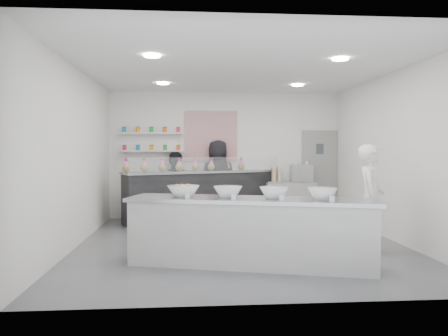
{
  "coord_description": "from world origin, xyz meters",
  "views": [
    {
      "loc": [
        -0.86,
        -7.45,
        1.6
      ],
      "look_at": [
        -0.24,
        0.4,
        1.29
      ],
      "focal_mm": 35.0,
      "sensor_mm": 36.0,
      "label": 1
    }
  ],
  "objects_px": {
    "woman_prep": "(371,199)",
    "staff_left": "(174,186)",
    "espresso_machine": "(301,173)",
    "back_bar": "(204,195)",
    "prep_counter": "(251,232)",
    "staff_right": "(218,179)",
    "espresso_ledge": "(291,199)"
  },
  "relations": [
    {
      "from": "woman_prep",
      "to": "staff_left",
      "type": "bearing_deg",
      "value": 66.01
    },
    {
      "from": "espresso_machine",
      "to": "staff_left",
      "type": "bearing_deg",
      "value": 179.39
    },
    {
      "from": "back_bar",
      "to": "prep_counter",
      "type": "bearing_deg",
      "value": -105.71
    },
    {
      "from": "back_bar",
      "to": "staff_right",
      "type": "xyz_separation_m",
      "value": [
        0.35,
        0.25,
        0.36
      ]
    },
    {
      "from": "espresso_ledge",
      "to": "staff_left",
      "type": "xyz_separation_m",
      "value": [
        -2.78,
        0.03,
        0.35
      ]
    },
    {
      "from": "espresso_machine",
      "to": "staff_right",
      "type": "bearing_deg",
      "value": 179.08
    },
    {
      "from": "espresso_ledge",
      "to": "espresso_machine",
      "type": "distance_m",
      "value": 0.68
    },
    {
      "from": "espresso_machine",
      "to": "staff_right",
      "type": "relative_size",
      "value": 0.27
    },
    {
      "from": "espresso_machine",
      "to": "woman_prep",
      "type": "xyz_separation_m",
      "value": [
        0.17,
        -3.62,
        -0.22
      ]
    },
    {
      "from": "back_bar",
      "to": "staff_left",
      "type": "bearing_deg",
      "value": 136.61
    },
    {
      "from": "espresso_machine",
      "to": "prep_counter",
      "type": "bearing_deg",
      "value": -113.25
    },
    {
      "from": "espresso_ledge",
      "to": "staff_right",
      "type": "distance_m",
      "value": 1.81
    },
    {
      "from": "staff_left",
      "to": "prep_counter",
      "type": "bearing_deg",
      "value": 110.8
    },
    {
      "from": "back_bar",
      "to": "woman_prep",
      "type": "distance_m",
      "value": 4.24
    },
    {
      "from": "espresso_machine",
      "to": "woman_prep",
      "type": "height_order",
      "value": "woman_prep"
    },
    {
      "from": "prep_counter",
      "to": "staff_right",
      "type": "relative_size",
      "value": 1.86
    },
    {
      "from": "espresso_ledge",
      "to": "staff_left",
      "type": "distance_m",
      "value": 2.8
    },
    {
      "from": "woman_prep",
      "to": "staff_right",
      "type": "bearing_deg",
      "value": 55.47
    },
    {
      "from": "back_bar",
      "to": "woman_prep",
      "type": "height_order",
      "value": "woman_prep"
    },
    {
      "from": "woman_prep",
      "to": "back_bar",
      "type": "bearing_deg",
      "value": 61.27
    },
    {
      "from": "woman_prep",
      "to": "staff_right",
      "type": "xyz_separation_m",
      "value": [
        -2.17,
        3.65,
        0.08
      ]
    },
    {
      "from": "espresso_machine",
      "to": "back_bar",
      "type": "bearing_deg",
      "value": -174.69
    },
    {
      "from": "espresso_ledge",
      "to": "staff_right",
      "type": "height_order",
      "value": "staff_right"
    },
    {
      "from": "prep_counter",
      "to": "staff_right",
      "type": "bearing_deg",
      "value": 108.01
    },
    {
      "from": "back_bar",
      "to": "espresso_ledge",
      "type": "distance_m",
      "value": 2.11
    },
    {
      "from": "staff_left",
      "to": "back_bar",
      "type": "bearing_deg",
      "value": 164.74
    },
    {
      "from": "espresso_machine",
      "to": "staff_left",
      "type": "xyz_separation_m",
      "value": [
        -3.03,
        0.03,
        -0.28
      ]
    },
    {
      "from": "prep_counter",
      "to": "staff_right",
      "type": "distance_m",
      "value": 4.28
    },
    {
      "from": "espresso_machine",
      "to": "staff_right",
      "type": "height_order",
      "value": "staff_right"
    },
    {
      "from": "espresso_ledge",
      "to": "woman_prep",
      "type": "xyz_separation_m",
      "value": [
        0.42,
        -3.62,
        0.41
      ]
    },
    {
      "from": "back_bar",
      "to": "staff_right",
      "type": "relative_size",
      "value": 2.0
    },
    {
      "from": "prep_counter",
      "to": "back_bar",
      "type": "relative_size",
      "value": 0.93
    }
  ]
}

